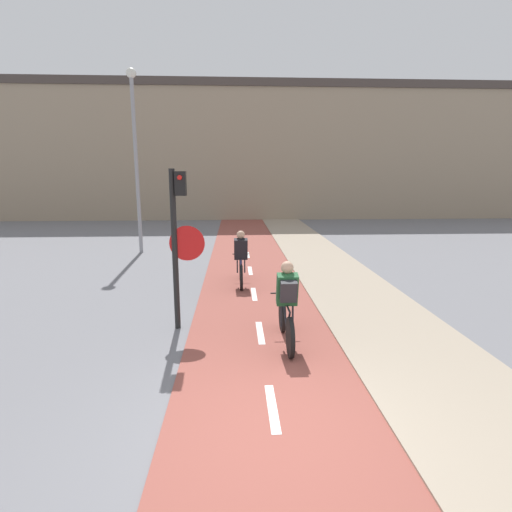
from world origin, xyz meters
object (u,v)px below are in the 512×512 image
Objects in this scene: traffic_light_pole at (179,232)px; cyclist_far at (241,261)px; street_lamp_far at (135,143)px; cyclist_near at (287,306)px.

cyclist_far is at bearing 68.49° from traffic_light_pole.
traffic_light_pole is at bearing -111.51° from cyclist_far.
street_lamp_far is 7.09m from cyclist_far.
street_lamp_far is 10.52m from cyclist_near.
street_lamp_far is 3.72× the size of cyclist_near.
traffic_light_pole is 2.45m from cyclist_near.
street_lamp_far reaches higher than cyclist_far.
street_lamp_far is at bearing 108.05° from traffic_light_pole.
street_lamp_far is at bearing 117.20° from cyclist_near.
traffic_light_pole is at bearing 155.61° from cyclist_near.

